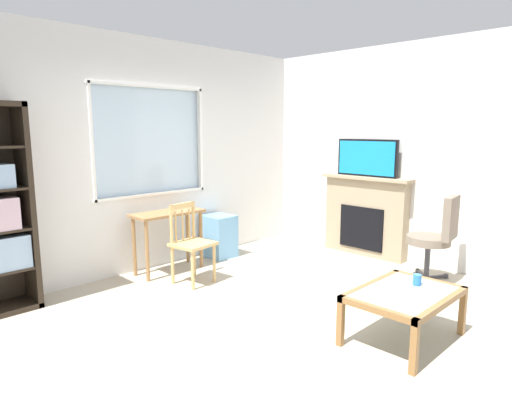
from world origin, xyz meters
name	(u,v)px	position (x,y,z in m)	size (l,w,h in m)	color
ground	(280,317)	(0.00, 0.00, -0.01)	(5.94, 5.40, 0.02)	#B2A893
wall_back_with_window	(147,158)	(0.00, 2.20, 1.37)	(4.94, 0.15, 2.79)	silver
wall_right	(412,155)	(2.53, 0.00, 1.40)	(0.12, 4.60, 2.79)	silver
desk_under_window	(168,224)	(0.04, 1.85, 0.59)	(0.87, 0.38, 0.74)	#A37547
wooden_chair	(191,242)	(-0.01, 1.34, 0.46)	(0.47, 0.45, 0.90)	tan
plastic_drawer_unit	(219,236)	(0.89, 1.90, 0.29)	(0.35, 0.40, 0.57)	#72ADDB
fireplace	(365,215)	(2.38, 0.55, 0.55)	(0.26, 1.29, 1.09)	tan
tv	(367,158)	(2.36, 0.55, 1.34)	(0.06, 0.88, 0.50)	black
office_chair	(437,235)	(1.93, -0.63, 0.55)	(0.57, 0.58, 1.00)	#7A6B5B
coffee_table	(404,298)	(0.36, -1.04, 0.36)	(0.94, 0.67, 0.42)	#8C9E99
sippy_cup	(417,280)	(0.57, -1.04, 0.47)	(0.07, 0.07, 0.09)	#337FD6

